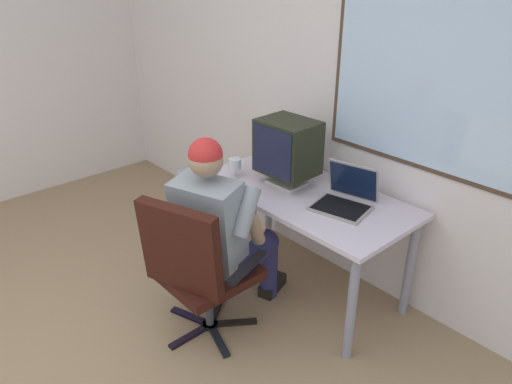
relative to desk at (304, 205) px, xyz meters
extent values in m
cube|color=silver|center=(0.11, 0.41, 0.79)|extent=(5.92, 0.06, 2.85)
cube|color=#4C3828|center=(0.60, 0.38, 0.89)|extent=(1.44, 0.01, 1.12)
cube|color=silver|center=(0.60, 0.37, 0.89)|extent=(1.38, 0.02, 1.06)
cylinder|color=gray|center=(-0.64, -0.29, -0.29)|extent=(0.05, 0.05, 0.70)
cylinder|color=gray|center=(0.64, -0.29, -0.29)|extent=(0.05, 0.05, 0.70)
cylinder|color=gray|center=(-0.64, 0.29, -0.29)|extent=(0.05, 0.05, 0.70)
cylinder|color=gray|center=(0.64, 0.29, -0.29)|extent=(0.05, 0.05, 0.70)
cube|color=silver|center=(0.00, 0.00, 0.08)|extent=(1.42, 0.71, 0.03)
cube|color=black|center=(-0.23, -0.77, -0.63)|extent=(0.30, 0.14, 0.02)
cube|color=black|center=(-0.09, -0.88, -0.63)|extent=(0.05, 0.30, 0.02)
cube|color=black|center=(0.05, -0.77, -0.63)|extent=(0.30, 0.13, 0.02)
cube|color=black|center=(-0.01, -0.61, -0.63)|extent=(0.21, 0.27, 0.02)
cube|color=black|center=(-0.18, -0.61, -0.63)|extent=(0.21, 0.26, 0.02)
cylinder|color=black|center=(-0.09, -0.73, -0.63)|extent=(0.10, 0.10, 0.02)
cylinder|color=#3F3F44|center=(-0.09, -0.73, -0.43)|extent=(0.05, 0.05, 0.37)
cube|color=black|center=(-0.09, -0.73, -0.23)|extent=(0.51, 0.51, 0.06)
cube|color=black|center=(-0.02, -0.94, 0.06)|extent=(0.49, 0.25, 0.51)
cube|color=black|center=(0.17, -0.64, -0.10)|extent=(0.16, 0.36, 0.02)
cube|color=black|center=(-0.35, -0.82, -0.10)|extent=(0.16, 0.36, 0.02)
cylinder|color=navy|center=(-0.01, -0.44, -0.20)|extent=(0.28, 0.45, 0.15)
cylinder|color=navy|center=(-0.08, -0.24, -0.42)|extent=(0.12, 0.12, 0.44)
cube|color=black|center=(-0.10, -0.18, -0.60)|extent=(0.17, 0.26, 0.08)
cylinder|color=navy|center=(-0.31, -0.55, -0.20)|extent=(0.28, 0.45, 0.15)
cylinder|color=navy|center=(-0.38, -0.34, -0.42)|extent=(0.12, 0.12, 0.44)
cube|color=black|center=(-0.40, -0.28, -0.60)|extent=(0.17, 0.26, 0.08)
cube|color=gray|center=(-0.09, -0.70, 0.08)|extent=(0.45, 0.37, 0.57)
sphere|color=#9E8162|center=(-0.09, -0.70, 0.48)|extent=(0.19, 0.19, 0.19)
sphere|color=#B52827|center=(-0.09, -0.70, 0.51)|extent=(0.19, 0.19, 0.19)
cylinder|color=gray|center=(0.10, -0.58, 0.20)|extent=(0.16, 0.25, 0.28)
cylinder|color=#9E8162|center=(0.07, -0.50, 0.06)|extent=(0.13, 0.19, 0.27)
sphere|color=#9E8162|center=(0.06, -0.46, 0.04)|extent=(0.09, 0.09, 0.09)
cylinder|color=gray|center=(-0.32, -0.72, 0.20)|extent=(0.14, 0.20, 0.29)
cylinder|color=#9E8162|center=(-0.36, -0.59, 0.15)|extent=(0.10, 0.10, 0.26)
sphere|color=#9E8162|center=(-0.39, -0.50, 0.22)|extent=(0.09, 0.09, 0.09)
cube|color=beige|center=(-0.17, 0.01, 0.10)|extent=(0.24, 0.19, 0.02)
cylinder|color=beige|center=(-0.17, 0.01, 0.15)|extent=(0.04, 0.04, 0.07)
cube|color=black|center=(-0.17, 0.01, 0.36)|extent=(0.38, 0.30, 0.35)
cube|color=#191E38|center=(-0.17, -0.14, 0.36)|extent=(0.33, 0.02, 0.31)
cube|color=gray|center=(0.30, -0.02, 0.10)|extent=(0.37, 0.32, 0.02)
cube|color=black|center=(0.30, -0.02, 0.11)|extent=(0.34, 0.28, 0.00)
cube|color=gray|center=(0.27, 0.14, 0.23)|extent=(0.33, 0.14, 0.24)
cube|color=#0F1933|center=(0.27, 0.13, 0.22)|extent=(0.30, 0.12, 0.21)
cylinder|color=silver|center=(-0.48, -0.18, 0.10)|extent=(0.08, 0.08, 0.00)
cylinder|color=silver|center=(-0.48, -0.18, 0.13)|extent=(0.01, 0.01, 0.06)
cylinder|color=silver|center=(-0.48, -0.18, 0.19)|extent=(0.09, 0.09, 0.07)
cylinder|color=#58121A|center=(-0.48, -0.18, 0.17)|extent=(0.08, 0.08, 0.03)
cube|color=black|center=(-0.52, 0.12, 0.17)|extent=(0.07, 0.07, 0.15)
cylinder|color=#333338|center=(-0.52, 0.08, 0.19)|extent=(0.05, 0.01, 0.05)
camera|label=1|loc=(1.85, -2.07, 1.45)|focal=33.71mm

